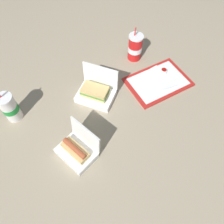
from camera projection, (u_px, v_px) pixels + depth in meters
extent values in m
plane|color=gray|center=(113.00, 119.00, 1.21)|extent=(3.20, 3.20, 0.00)
cube|color=red|center=(158.00, 82.00, 1.35)|extent=(0.39, 0.29, 0.01)
cube|color=white|center=(158.00, 81.00, 1.34)|extent=(0.34, 0.25, 0.00)
cylinder|color=white|center=(164.00, 71.00, 1.37)|extent=(0.04, 0.04, 0.02)
cylinder|color=#9E140F|center=(164.00, 70.00, 1.36)|extent=(0.03, 0.03, 0.01)
cube|color=white|center=(156.00, 73.00, 1.37)|extent=(0.10, 0.10, 0.00)
cube|color=white|center=(171.00, 88.00, 1.31)|extent=(0.11, 0.04, 0.00)
cube|color=white|center=(76.00, 153.00, 1.08)|extent=(0.17, 0.21, 0.04)
cube|color=white|center=(85.00, 135.00, 1.04)|extent=(0.06, 0.18, 0.13)
cube|color=#DBB770|center=(75.00, 150.00, 1.05)|extent=(0.09, 0.15, 0.03)
cylinder|color=#9E4728|center=(75.00, 148.00, 1.03)|extent=(0.06, 0.14, 0.03)
cylinder|color=yellow|center=(74.00, 148.00, 1.02)|extent=(0.04, 0.12, 0.01)
cube|color=white|center=(96.00, 96.00, 1.27)|extent=(0.24, 0.25, 0.04)
cube|color=white|center=(100.00, 76.00, 1.23)|extent=(0.13, 0.18, 0.14)
cube|color=#DBB770|center=(96.00, 93.00, 1.24)|extent=(0.15, 0.17, 0.02)
cube|color=#4C933D|center=(95.00, 91.00, 1.23)|extent=(0.16, 0.17, 0.01)
cube|color=#DBB770|center=(95.00, 89.00, 1.22)|extent=(0.15, 0.17, 0.02)
cylinder|color=red|center=(135.00, 48.00, 1.40)|extent=(0.09, 0.09, 0.16)
cylinder|color=white|center=(135.00, 49.00, 1.41)|extent=(0.09, 0.09, 0.04)
cylinder|color=white|center=(136.00, 37.00, 1.33)|extent=(0.09, 0.09, 0.01)
cylinder|color=red|center=(135.00, 32.00, 1.30)|extent=(0.01, 0.01, 0.06)
cylinder|color=white|center=(10.00, 108.00, 1.15)|extent=(0.08, 0.08, 0.16)
cylinder|color=#198C33|center=(10.00, 108.00, 1.15)|extent=(0.09, 0.09, 0.04)
cylinder|color=white|center=(3.00, 98.00, 1.08)|extent=(0.09, 0.09, 0.01)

